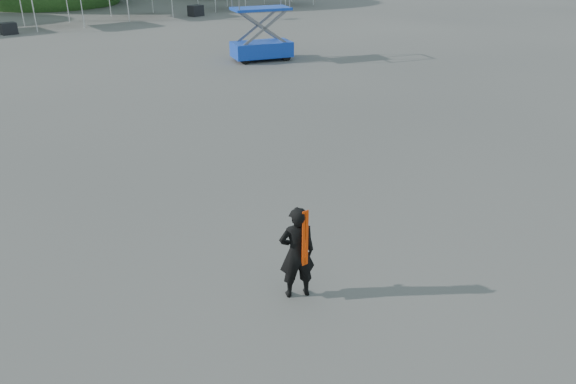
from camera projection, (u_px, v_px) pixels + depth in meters
ground at (193, 231)px, 10.83m from camera, size 120.00×120.00×0.00m
man at (297, 252)px, 8.63m from camera, size 0.67×0.57×1.55m
scissor_lift at (261, 21)px, 24.33m from camera, size 2.83×1.95×3.33m
crate_mid at (8, 29)px, 31.08m from camera, size 0.85×0.69×0.63m
crate_east at (196, 11)px, 37.68m from camera, size 1.03×0.87×0.70m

